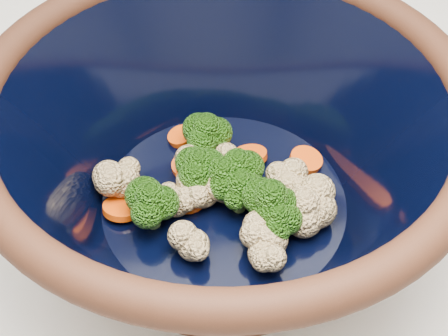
% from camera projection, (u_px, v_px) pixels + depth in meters
% --- Properties ---
extents(mixing_bowl, '(0.47, 0.47, 0.17)m').
position_uv_depth(mixing_bowl, '(224.00, 154.00, 0.50)').
color(mixing_bowl, black).
rests_on(mixing_bowl, counter).
extents(vegetable_pile, '(0.20, 0.18, 0.06)m').
position_uv_depth(vegetable_pile, '(228.00, 187.00, 0.53)').
color(vegetable_pile, '#608442').
rests_on(vegetable_pile, mixing_bowl).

